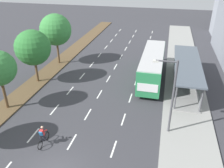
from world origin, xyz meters
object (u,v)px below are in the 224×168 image
object	(u,v)px
streetlight	(171,93)
cyclist	(43,136)
median_tree_third	(33,48)
bus	(152,64)
median_tree_fourth	(56,30)
bus_shelter	(189,72)

from	to	relation	value
streetlight	cyclist	bearing A→B (deg)	-157.94
cyclist	median_tree_third	xyz separation A→B (m)	(-6.11, 9.99, 3.58)
cyclist	streetlight	xyz separation A→B (m)	(9.50, 3.85, 3.10)
cyclist	median_tree_third	world-z (taller)	median_tree_third
median_tree_third	streetlight	distance (m)	16.79
bus	streetlight	xyz separation A→B (m)	(2.17, -10.21, 1.82)
bus	median_tree_third	xyz separation A→B (m)	(-13.45, -4.08, 2.30)
median_tree_fourth	bus_shelter	bearing A→B (deg)	-9.50
median_tree_third	streetlight	world-z (taller)	streetlight
bus_shelter	median_tree_fourth	bearing A→B (deg)	170.50
median_tree_third	streetlight	bearing A→B (deg)	-21.45
bus	median_tree_fourth	xyz separation A→B (m)	(-13.46, 1.99, 2.87)
bus_shelter	bus	xyz separation A→B (m)	(-4.28, 0.98, 0.20)
bus	streetlight	bearing A→B (deg)	-78.01
median_tree_third	bus_shelter	bearing A→B (deg)	9.90
cyclist	median_tree_third	bearing A→B (deg)	121.48
streetlight	bus_shelter	bearing A→B (deg)	77.11
bus_shelter	median_tree_third	distance (m)	18.17
median_tree_third	median_tree_fourth	xyz separation A→B (m)	(-0.01, 6.06, 0.56)
bus_shelter	median_tree_fourth	xyz separation A→B (m)	(-17.74, 2.97, 3.07)
bus_shelter	streetlight	distance (m)	9.68
median_tree_third	streetlight	size ratio (longest dim) A/B	0.97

